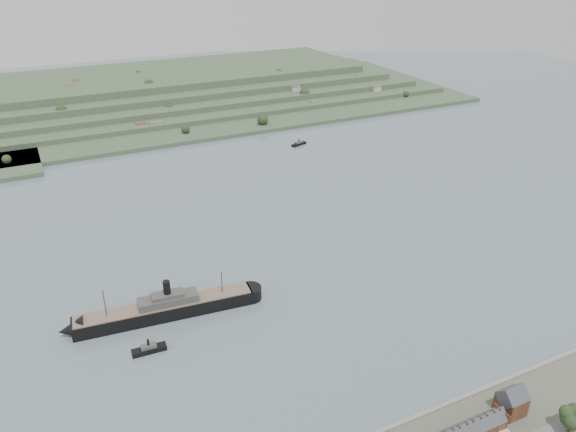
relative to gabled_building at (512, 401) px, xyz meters
name	(u,v)px	position (x,y,z in m)	size (l,w,h in m)	color
ground	(282,254)	(-27.50, 164.00, -8.19)	(1400.00, 1400.00, 0.00)	slate
gabled_building	(512,401)	(0.00, 0.00, 0.00)	(10.40, 10.18, 14.09)	#49281A
far_peninsula	(164,93)	(0.41, 557.10, 3.69)	(760.00, 309.00, 30.00)	#3D5237
steamship	(160,310)	(-114.16, 132.16, -3.45)	(106.90, 22.13, 25.64)	black
tugboat	(149,349)	(-126.55, 106.88, -6.36)	(16.85, 5.26, 7.49)	black
ferry_east	(299,144)	(77.25, 346.41, -6.68)	(17.23, 9.85, 6.24)	black
fig_tree	(574,417)	(14.02, -18.46, 1.74)	(11.64, 10.08, 12.99)	#402D1D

